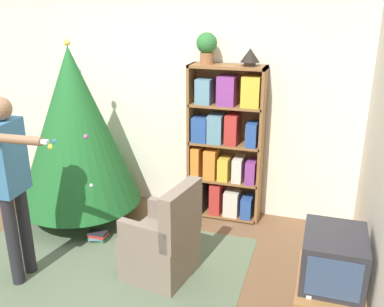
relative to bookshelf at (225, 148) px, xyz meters
The scene contains 13 objects.
ground_plane 2.02m from the bookshelf, 114.83° to the right, with size 14.00×14.00×0.00m, color brown.
wall_back 0.92m from the bookshelf, 163.85° to the left, with size 8.00×0.10×2.60m.
area_rug 1.93m from the bookshelf, 120.15° to the right, with size 2.72×2.13×0.01m.
bookshelf is the anchor object (origin of this frame).
tv_stand 2.07m from the bookshelf, 52.64° to the right, with size 0.48×0.71×0.43m.
television 1.98m from the bookshelf, 52.69° to the right, with size 0.44×0.54×0.39m.
game_remote 2.10m from the bookshelf, 59.45° to the right, with size 0.04×0.12×0.02m.
christmas_tree 1.67m from the bookshelf, 161.34° to the right, with size 1.37×1.37×2.03m.
armchair 1.42m from the bookshelf, 100.74° to the right, with size 0.66×0.65×0.92m.
standing_person 2.25m from the bookshelf, 130.21° to the right, with size 0.65×0.47×1.68m.
potted_plant 1.13m from the bookshelf, behind, with size 0.22×0.22×0.33m.
table_lamp 1.05m from the bookshelf, ahead, with size 0.20×0.20×0.18m.
book_pile_near_tree 1.68m from the bookshelf, 139.82° to the right, with size 0.22×0.17×0.11m.
Camera 1 is at (1.78, -2.77, 2.40)m, focal length 40.00 mm.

